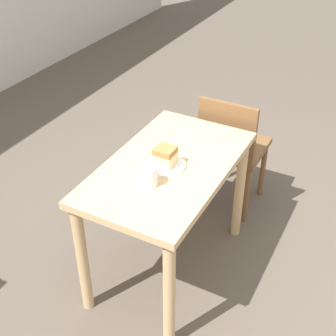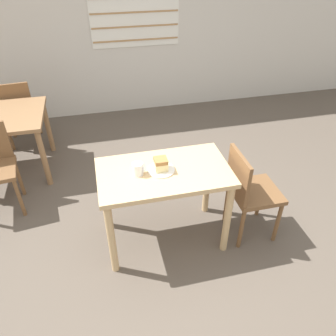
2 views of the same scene
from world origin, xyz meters
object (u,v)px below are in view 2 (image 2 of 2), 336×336
object	(u,v)px
dining_table_near	(164,183)
chair_far_opposite	(19,109)
dining_table_far	(0,124)
coffee_mug	(138,169)
cake_slice	(161,164)
plate	(161,170)
chair_near_window	(249,190)

from	to	relation	value
dining_table_near	chair_far_opposite	xyz separation A→B (m)	(-1.39, 2.02, -0.14)
dining_table_far	chair_far_opposite	xyz separation A→B (m)	(0.09, 0.61, -0.12)
coffee_mug	cake_slice	bearing A→B (deg)	2.14
chair_far_opposite	coffee_mug	bearing A→B (deg)	115.27
dining_table_far	coffee_mug	world-z (taller)	coffee_mug
dining_table_near	plate	xyz separation A→B (m)	(-0.02, 0.01, 0.13)
chair_near_window	coffee_mug	world-z (taller)	chair_near_window
cake_slice	chair_near_window	bearing A→B (deg)	-7.62
dining_table_near	chair_near_window	distance (m)	0.74
dining_table_far	chair_near_window	distance (m)	2.67
chair_near_window	coffee_mug	size ratio (longest dim) A/B	8.60
chair_near_window	coffee_mug	xyz separation A→B (m)	(-0.92, 0.09, 0.32)
plate	coffee_mug	distance (m)	0.19
dining_table_near	plate	distance (m)	0.14
chair_near_window	plate	distance (m)	0.80
chair_far_opposite	coffee_mug	xyz separation A→B (m)	(1.19, -2.02, 0.32)
coffee_mug	dining_table_far	bearing A→B (deg)	132.17
plate	coffee_mug	xyz separation A→B (m)	(-0.18, -0.01, 0.04)
chair_far_opposite	cake_slice	size ratio (longest dim) A/B	8.50
dining_table_far	chair_far_opposite	bearing A→B (deg)	81.88
chair_far_opposite	coffee_mug	world-z (taller)	chair_far_opposite
dining_table_near	chair_near_window	bearing A→B (deg)	-7.36
dining_table_near	plate	bearing A→B (deg)	163.31
cake_slice	coffee_mug	distance (m)	0.18
chair_near_window	plate	xyz separation A→B (m)	(-0.74, 0.10, 0.27)
dining_table_far	dining_table_near	bearing A→B (deg)	-43.63
cake_slice	coffee_mug	size ratio (longest dim) A/B	1.01
chair_far_opposite	plate	distance (m)	2.45
dining_table_far	chair_far_opposite	world-z (taller)	chair_far_opposite
dining_table_far	chair_near_window	world-z (taller)	chair_near_window
dining_table_near	plate	size ratio (longest dim) A/B	4.88
dining_table_near	coffee_mug	world-z (taller)	coffee_mug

